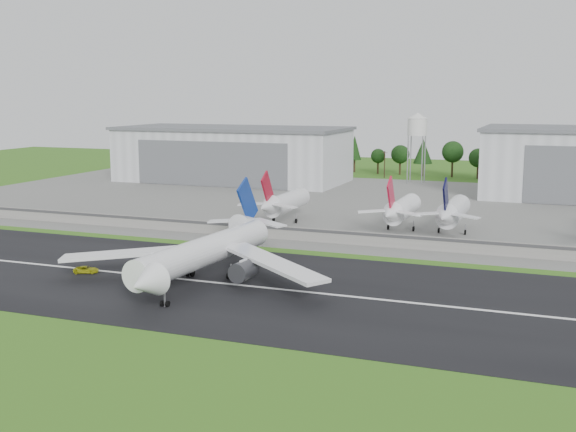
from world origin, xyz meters
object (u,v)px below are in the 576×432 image
at_px(ground_vehicle, 86,270).
at_px(parked_jet_navy, 452,212).
at_px(parked_jet_red_a, 283,203).
at_px(main_airliner, 203,259).
at_px(parked_jet_red_b, 400,210).

relative_size(ground_vehicle, parked_jet_navy, 0.16).
bearing_deg(parked_jet_red_a, ground_vehicle, -103.90).
distance_m(main_airliner, parked_jet_red_b, 71.46).
distance_m(ground_vehicle, parked_jet_red_a, 71.51).
bearing_deg(parked_jet_navy, ground_vehicle, -133.24).
distance_m(ground_vehicle, parked_jet_red_b, 86.31).
bearing_deg(parked_jet_red_b, ground_vehicle, -126.53).
xyz_separation_m(ground_vehicle, parked_jet_navy, (65.11, 69.24, 5.44)).
bearing_deg(ground_vehicle, parked_jet_red_b, -58.72).
height_order(parked_jet_red_a, parked_jet_navy, parked_jet_navy).
bearing_deg(main_airliner, parked_jet_navy, -115.29).
height_order(ground_vehicle, parked_jet_red_a, parked_jet_red_a).
relative_size(main_airliner, parked_jet_red_a, 1.89).
xyz_separation_m(parked_jet_red_a, parked_jet_navy, (47.98, 0.02, 0.13)).
xyz_separation_m(main_airliner, parked_jet_red_b, (24.86, 66.98, 1.20)).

